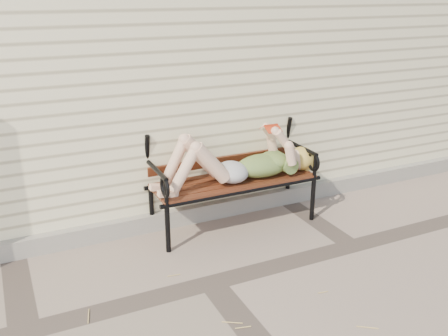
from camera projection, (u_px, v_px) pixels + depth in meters
ground at (212, 283)px, 3.54m from camera, size 80.00×80.00×0.00m
house_wall at (102, 32)px, 5.58m from camera, size 8.00×4.00×3.00m
foundation_strip at (166, 219)px, 4.34m from camera, size 8.00×0.10×0.15m
garden_bench at (229, 161)px, 4.30m from camera, size 1.55×0.62×1.00m
reading_woman at (237, 162)px, 4.19m from camera, size 1.46×0.33×0.46m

